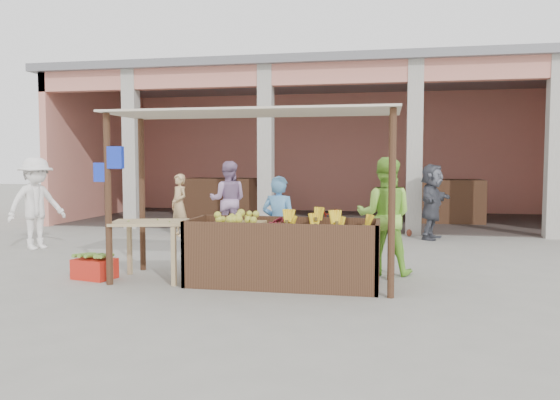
% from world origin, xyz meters
% --- Properties ---
extents(ground, '(60.00, 60.00, 0.00)m').
position_xyz_m(ground, '(0.00, 0.00, 0.00)').
color(ground, gray).
rests_on(ground, ground).
extents(market_building, '(14.40, 6.40, 4.20)m').
position_xyz_m(market_building, '(0.05, 8.93, 2.70)').
color(market_building, tan).
rests_on(market_building, ground).
extents(fruit_stall, '(2.60, 0.95, 0.80)m').
position_xyz_m(fruit_stall, '(0.50, 0.00, 0.40)').
color(fruit_stall, '#4B2E1E').
rests_on(fruit_stall, ground).
extents(stall_awning, '(4.09, 1.35, 2.39)m').
position_xyz_m(stall_awning, '(-0.01, 0.06, 1.98)').
color(stall_awning, '#4B2E1E').
rests_on(stall_awning, ground).
extents(banana_heap, '(1.13, 0.62, 0.21)m').
position_xyz_m(banana_heap, '(1.06, -0.01, 0.90)').
color(banana_heap, yellow).
rests_on(banana_heap, fruit_stall).
extents(melon_tray, '(0.67, 0.58, 0.19)m').
position_xyz_m(melon_tray, '(-0.12, -0.01, 0.89)').
color(melon_tray, '#9A7E4F').
rests_on(melon_tray, fruit_stall).
extents(berry_heap, '(0.40, 0.33, 0.13)m').
position_xyz_m(berry_heap, '(0.46, -0.01, 0.86)').
color(berry_heap, maroon).
rests_on(berry_heap, fruit_stall).
extents(side_table, '(1.19, 0.94, 0.85)m').
position_xyz_m(side_table, '(-1.42, -0.05, 0.71)').
color(side_table, tan).
rests_on(side_table, ground).
extents(papaya_pile, '(0.78, 0.44, 0.22)m').
position_xyz_m(papaya_pile, '(-1.42, -0.05, 0.96)').
color(papaya_pile, '#548F2F').
rests_on(papaya_pile, side_table).
extents(red_crate, '(0.63, 0.51, 0.29)m').
position_xyz_m(red_crate, '(-2.26, -0.13, 0.14)').
color(red_crate, red).
rests_on(red_crate, ground).
extents(plantain_bundle, '(0.44, 0.31, 0.09)m').
position_xyz_m(plantain_bundle, '(-2.26, -0.13, 0.33)').
color(plantain_bundle, olive).
rests_on(plantain_bundle, red_crate).
extents(produce_sacks, '(0.84, 0.79, 0.64)m').
position_xyz_m(produce_sacks, '(2.59, 5.46, 0.32)').
color(produce_sacks, maroon).
rests_on(produce_sacks, ground).
extents(vendor_blue, '(0.66, 0.53, 1.58)m').
position_xyz_m(vendor_blue, '(0.29, 0.75, 0.79)').
color(vendor_blue, '#5A9BD9').
rests_on(vendor_blue, ground).
extents(vendor_green, '(0.92, 0.57, 1.85)m').
position_xyz_m(vendor_green, '(1.86, 1.04, 0.93)').
color(vendor_green, '#8FD943').
rests_on(vendor_green, ground).
extents(motorcycle, '(1.28, 1.85, 0.92)m').
position_xyz_m(motorcycle, '(0.53, 2.03, 0.46)').
color(motorcycle, maroon).
rests_on(motorcycle, ground).
extents(shopper_a, '(1.10, 1.38, 1.92)m').
position_xyz_m(shopper_a, '(-4.78, 2.15, 0.96)').
color(shopper_a, white).
rests_on(shopper_a, ground).
extents(shopper_d, '(1.13, 1.73, 1.74)m').
position_xyz_m(shopper_d, '(2.86, 5.00, 0.87)').
color(shopper_d, '#464852').
rests_on(shopper_d, ground).
extents(shopper_e, '(0.69, 0.67, 1.48)m').
position_xyz_m(shopper_e, '(-2.76, 4.45, 0.74)').
color(shopper_e, tan).
rests_on(shopper_e, ground).
extents(shopper_f, '(0.98, 0.66, 1.87)m').
position_xyz_m(shopper_f, '(-1.54, 4.23, 0.93)').
color(shopper_f, '#9F7DA6').
rests_on(shopper_f, ground).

